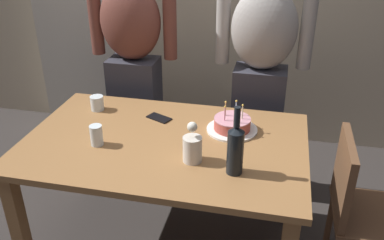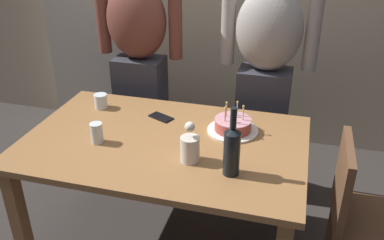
# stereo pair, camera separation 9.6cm
# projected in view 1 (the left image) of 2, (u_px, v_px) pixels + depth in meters

# --- Properties ---
(dining_table) EXTENTS (1.50, 0.96, 0.74)m
(dining_table) POSITION_uv_depth(u_px,v_px,m) (165.00, 156.00, 2.26)
(dining_table) COLOR olive
(dining_table) RESTS_ON ground_plane
(birthday_cake) EXTENTS (0.28, 0.28, 0.16)m
(birthday_cake) POSITION_uv_depth(u_px,v_px,m) (232.00, 125.00, 2.29)
(birthday_cake) COLOR white
(birthday_cake) RESTS_ON dining_table
(water_glass_near) EXTENTS (0.07, 0.07, 0.11)m
(water_glass_near) POSITION_uv_depth(u_px,v_px,m) (96.00, 135.00, 2.15)
(water_glass_near) COLOR silver
(water_glass_near) RESTS_ON dining_table
(water_glass_far) EXTENTS (0.08, 0.08, 0.09)m
(water_glass_far) POSITION_uv_depth(u_px,v_px,m) (97.00, 103.00, 2.53)
(water_glass_far) COLOR silver
(water_glass_far) RESTS_ON dining_table
(wine_bottle) EXTENTS (0.08, 0.08, 0.34)m
(wine_bottle) POSITION_uv_depth(u_px,v_px,m) (235.00, 148.00, 1.89)
(wine_bottle) COLOR black
(wine_bottle) RESTS_ON dining_table
(cell_phone) EXTENTS (0.16, 0.12, 0.01)m
(cell_phone) POSITION_uv_depth(u_px,v_px,m) (159.00, 118.00, 2.44)
(cell_phone) COLOR black
(cell_phone) RESTS_ON dining_table
(flower_vase) EXTENTS (0.09, 0.09, 0.21)m
(flower_vase) POSITION_uv_depth(u_px,v_px,m) (192.00, 146.00, 2.00)
(flower_vase) COLOR silver
(flower_vase) RESTS_ON dining_table
(person_man_bearded) EXTENTS (0.61, 0.27, 1.66)m
(person_man_bearded) POSITION_uv_depth(u_px,v_px,m) (133.00, 65.00, 2.86)
(person_man_bearded) COLOR #33333D
(person_man_bearded) RESTS_ON ground_plane
(person_woman_cardigan) EXTENTS (0.61, 0.27, 1.66)m
(person_woman_cardigan) POSITION_uv_depth(u_px,v_px,m) (260.00, 75.00, 2.70)
(person_woman_cardigan) COLOR #33333D
(person_woman_cardigan) RESTS_ON ground_plane
(dining_chair) EXTENTS (0.42, 0.42, 0.87)m
(dining_chair) POSITION_uv_depth(u_px,v_px,m) (359.00, 205.00, 2.08)
(dining_chair) COLOR brown
(dining_chair) RESTS_ON ground_plane
(shelf_cabinet) EXTENTS (0.72, 0.30, 1.56)m
(shelf_cabinet) POSITION_uv_depth(u_px,v_px,m) (88.00, 60.00, 3.61)
(shelf_cabinet) COLOR beige
(shelf_cabinet) RESTS_ON ground_plane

